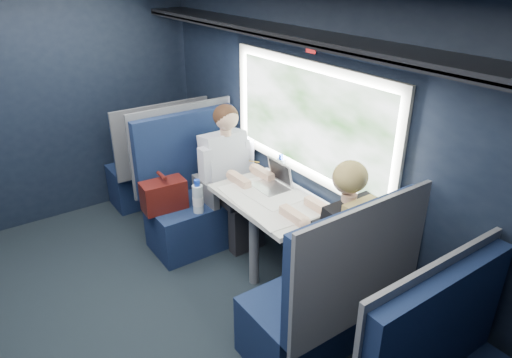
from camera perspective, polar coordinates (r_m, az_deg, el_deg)
ground at (r=3.63m, az=-12.33°, el=-17.37°), size 2.80×4.20×0.01m
room_shell at (r=2.86m, az=-14.65°, el=5.20°), size 3.00×4.40×2.40m
table at (r=3.63m, az=1.72°, el=-3.56°), size 0.62×1.00×0.74m
seat_bay_near at (r=4.31m, az=-7.42°, el=-2.42°), size 1.08×0.62×1.26m
seat_bay_far at (r=3.13m, az=8.71°, el=-14.92°), size 1.04×0.62×1.26m
seat_row_front at (r=5.09m, az=-12.11°, el=1.56°), size 1.04×0.51×1.16m
man at (r=4.16m, az=-3.23°, el=1.22°), size 0.53×0.56×1.32m
woman at (r=3.18m, az=10.36°, el=-7.25°), size 0.53×0.56×1.32m
papers at (r=3.59m, az=2.05°, el=-2.52°), size 0.61×0.85×0.01m
laptop at (r=3.76m, az=2.33°, el=-0.11°), size 0.23×0.30×0.22m
bottle_small at (r=3.89m, az=3.09°, el=1.37°), size 0.06×0.06×0.22m
cup at (r=3.98m, az=2.35°, el=1.08°), size 0.07×0.07×0.09m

